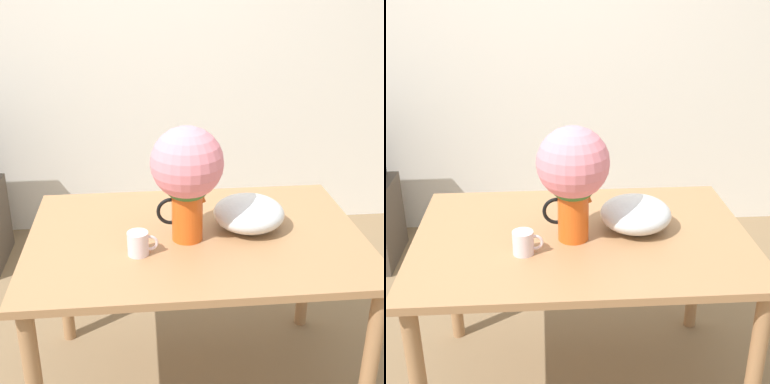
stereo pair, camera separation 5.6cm
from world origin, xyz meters
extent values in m
cube|color=silver|center=(0.00, 1.81, 1.30)|extent=(8.00, 0.05, 2.60)
cube|color=#A3754C|center=(0.23, 0.14, 0.75)|extent=(1.32, 0.91, 0.03)
cylinder|color=#A3754C|center=(0.83, -0.25, 0.37)|extent=(0.06, 0.06, 0.73)
cylinder|color=#A3754C|center=(-0.37, 0.54, 0.37)|extent=(0.06, 0.06, 0.73)
cylinder|color=#A3754C|center=(0.83, 0.54, 0.37)|extent=(0.06, 0.06, 0.73)
cylinder|color=#E05619|center=(0.19, 0.11, 0.87)|extent=(0.12, 0.12, 0.22)
cone|color=#E05619|center=(0.24, 0.11, 0.95)|extent=(0.04, 0.04, 0.05)
torus|color=black|center=(0.13, 0.11, 0.88)|extent=(0.11, 0.01, 0.11)
sphere|color=#3D7033|center=(0.19, 0.11, 1.03)|extent=(0.21, 0.21, 0.21)
sphere|color=pink|center=(0.19, 0.11, 1.08)|extent=(0.27, 0.27, 0.27)
cylinder|color=silver|center=(0.00, 0.01, 0.81)|extent=(0.08, 0.08, 0.09)
torus|color=silver|center=(0.04, 0.01, 0.81)|extent=(0.06, 0.01, 0.06)
ellipsoid|color=silver|center=(0.45, 0.18, 0.83)|extent=(0.29, 0.29, 0.13)
camera|label=1|loc=(0.02, -1.73, 1.75)|focal=50.00mm
camera|label=2|loc=(0.08, -1.73, 1.75)|focal=50.00mm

